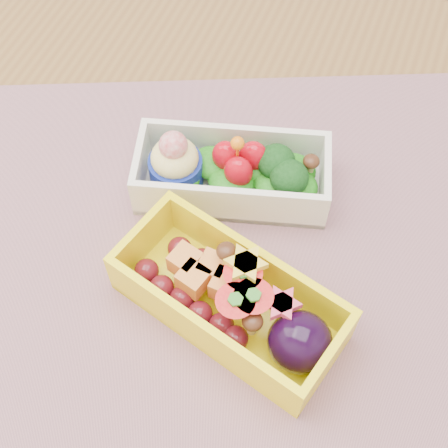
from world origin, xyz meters
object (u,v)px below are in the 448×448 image
(placemat, at_px, (214,249))
(bento_white, at_px, (231,173))
(table, at_px, (180,272))
(bento_yellow, at_px, (234,301))

(placemat, relative_size, bento_white, 2.85)
(table, height_order, bento_yellow, bento_yellow)
(placemat, height_order, bento_yellow, bento_yellow)
(table, relative_size, bento_white, 6.32)
(table, xyz_separation_m, placemat, (0.05, -0.01, 0.10))
(bento_white, distance_m, bento_yellow, 0.13)
(bento_white, bearing_deg, placemat, -97.71)
(placemat, distance_m, bento_yellow, 0.07)
(bento_white, height_order, bento_yellow, bento_white)
(placemat, xyz_separation_m, bento_yellow, (0.04, -0.05, 0.03))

